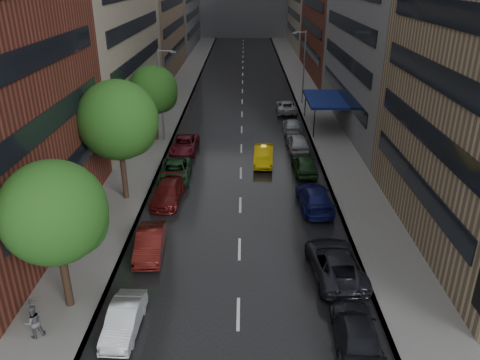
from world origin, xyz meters
name	(u,v)px	position (x,y,z in m)	size (l,w,h in m)	color
road	(242,94)	(0.00, 50.00, 0.01)	(14.00, 140.00, 0.01)	black
sidewalk_left	(178,94)	(-9.00, 50.00, 0.07)	(4.00, 140.00, 0.15)	gray
sidewalk_right	(307,94)	(9.00, 50.00, 0.07)	(4.00, 140.00, 0.15)	gray
tree_near	(54,213)	(-8.60, 4.49, 5.45)	(5.00, 5.00, 7.96)	#382619
tree_mid	(118,120)	(-8.60, 16.90, 6.18)	(5.66, 5.66, 9.03)	#382619
tree_far	(153,90)	(-8.60, 30.36, 5.19)	(4.76, 4.76, 7.58)	#382619
taxi	(263,155)	(2.00, 24.24, 0.78)	(1.65, 4.74, 1.56)	yellow
parked_cars_left	(170,186)	(-5.40, 17.77, 0.72)	(2.63, 29.01, 1.49)	silver
parked_cars_right	(307,173)	(5.40, 20.18, 0.76)	(3.08, 44.09, 1.60)	black
ped_black_umbrella	(32,315)	(-9.40, 2.18, 1.38)	(1.04, 1.00, 2.09)	#525257
street_lamp_left	(162,94)	(-7.72, 30.00, 4.89)	(1.74, 0.22, 9.00)	gray
street_lamp_right	(303,66)	(7.72, 45.00, 4.89)	(1.74, 0.22, 9.00)	gray
awning	(325,99)	(8.98, 35.00, 3.13)	(4.00, 8.00, 3.12)	navy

